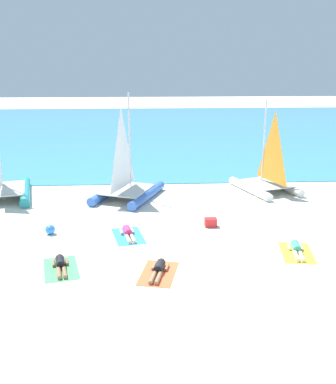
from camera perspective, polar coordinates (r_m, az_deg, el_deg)
name	(u,v)px	position (r m, az deg, el deg)	size (l,w,h in m)	color
ground_plane	(163,185)	(25.21, -0.68, 0.85)	(120.00, 120.00, 0.00)	silver
ocean_water	(154,130)	(44.97, -1.82, 7.78)	(120.00, 40.00, 0.05)	teal
sailboat_white	(267,178)	(24.50, 12.28, 1.72)	(3.39, 4.21, 4.76)	white
sailboat_blue	(127,183)	(22.75, -5.22, 1.08)	(3.84, 4.64, 5.19)	blue
sailboat_teal	(1,183)	(24.06, -20.20, 1.09)	(3.59, 4.73, 5.52)	teal
towel_leftmost	(61,269)	(15.83, -13.25, -9.32)	(1.10, 1.90, 0.01)	#4CB266
sunbather_leftmost	(61,264)	(15.83, -13.30, -8.80)	(0.74, 1.56, 0.30)	black
towel_center_left	(128,236)	(18.14, -4.98, -5.51)	(1.10, 1.90, 0.01)	#338CD8
sunbather_center_left	(128,232)	(18.16, -5.02, -5.07)	(0.71, 1.56, 0.30)	#D83372
towel_center_right	(158,273)	(15.11, -1.22, -10.15)	(1.10, 1.90, 0.01)	#EA5933
sunbather_center_right	(159,269)	(15.11, -1.17, -9.61)	(0.74, 1.56, 0.30)	black
towel_rightmost	(297,253)	(17.23, 15.82, -7.33)	(1.10, 1.90, 0.01)	yellow
sunbather_rightmost	(297,249)	(17.24, 15.81, -6.86)	(0.65, 1.57, 0.30)	#3FB28C
beach_ball	(50,230)	(18.80, -14.54, -4.57)	(0.39, 0.39, 0.39)	#337FE5
cooler_box	(211,222)	(19.11, 5.36, -3.81)	(0.50, 0.36, 0.36)	red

